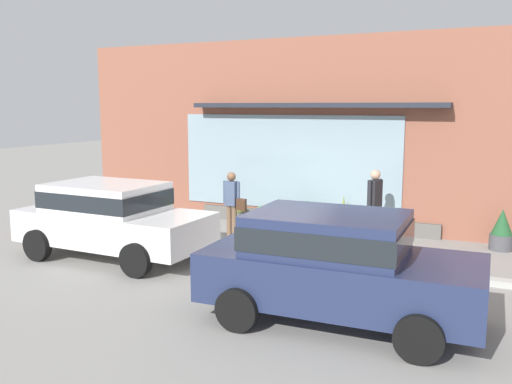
{
  "coord_description": "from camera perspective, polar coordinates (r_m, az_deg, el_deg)",
  "views": [
    {
      "loc": [
        4.72,
        -10.57,
        3.16
      ],
      "look_at": [
        -0.81,
        1.2,
        1.13
      ],
      "focal_mm": 38.87,
      "sensor_mm": 36.0,
      "label": 1
    }
  ],
  "objects": [
    {
      "name": "parked_car_white",
      "position": [
        11.98,
        -14.69,
        -2.34
      ],
      "size": [
        4.11,
        2.07,
        1.57
      ],
      "rotation": [
        0.0,
        0.0,
        -0.02
      ],
      "color": "white",
      "rests_on": "ground_plane"
    },
    {
      "name": "potted_plant_doorstep",
      "position": [
        13.38,
        23.97,
        -3.65
      ],
      "size": [
        0.51,
        0.51,
        0.92
      ],
      "color": "#4C4C51",
      "rests_on": "ground_plane"
    },
    {
      "name": "potted_plant_corner_tall",
      "position": [
        14.96,
        -1.77,
        -2.12
      ],
      "size": [
        0.3,
        0.3,
        0.57
      ],
      "color": "#4C4C51",
      "rests_on": "ground_plane"
    },
    {
      "name": "pedestrian_with_handbag",
      "position": [
        13.29,
        -2.44,
        -0.87
      ],
      "size": [
        0.62,
        0.21,
        1.59
      ],
      "rotation": [
        0.0,
        0.0,
        6.26
      ],
      "color": "brown",
      "rests_on": "ground_plane"
    },
    {
      "name": "potted_plant_window_center",
      "position": [
        14.26,
        5.31,
        -2.37
      ],
      "size": [
        0.55,
        0.55,
        0.74
      ],
      "color": "#33473D",
      "rests_on": "ground_plane"
    },
    {
      "name": "parked_car_navy",
      "position": [
        8.22,
        8.16,
        -7.08
      ],
      "size": [
        4.06,
        2.08,
        1.63
      ],
      "rotation": [
        0.0,
        0.0,
        0.03
      ],
      "color": "navy",
      "rests_on": "ground_plane"
    },
    {
      "name": "potted_plant_window_left",
      "position": [
        14.1,
        8.97,
        -2.28
      ],
      "size": [
        0.25,
        0.25,
        0.95
      ],
      "color": "#4C4C51",
      "rests_on": "ground_plane"
    },
    {
      "name": "ground_plane",
      "position": [
        12.0,
        1.08,
        -6.39
      ],
      "size": [
        60.0,
        60.0,
        0.0
      ],
      "primitive_type": "plane",
      "color": "gray"
    },
    {
      "name": "fire_hydrant",
      "position": [
        12.99,
        0.54,
        -3.29
      ],
      "size": [
        0.42,
        0.38,
        0.86
      ],
      "color": "#4C8C47",
      "rests_on": "ground_plane"
    },
    {
      "name": "pedestrian_passerby",
      "position": [
        13.08,
        12.12,
        -0.78
      ],
      "size": [
        0.3,
        0.49,
        1.71
      ],
      "rotation": [
        0.0,
        0.0,
        4.38
      ],
      "color": "#9E9384",
      "rests_on": "ground_plane"
    },
    {
      "name": "storefront",
      "position": [
        14.57,
        6.21,
        5.85
      ],
      "size": [
        14.0,
        0.81,
        4.89
      ],
      "color": "#935642",
      "rests_on": "ground_plane"
    },
    {
      "name": "curb_strip",
      "position": [
        11.81,
        0.68,
        -6.34
      ],
      "size": [
        14.0,
        0.24,
        0.12
      ],
      "primitive_type": "cube",
      "color": "#B2B2AD",
      "rests_on": "ground_plane"
    }
  ]
}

